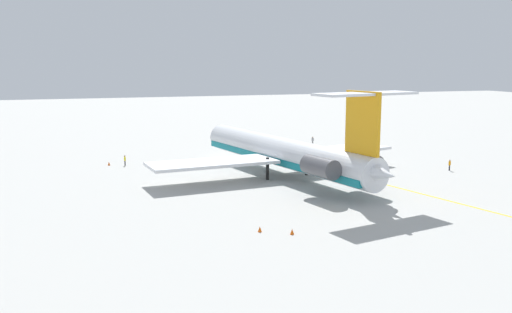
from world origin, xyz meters
The scene contains 10 objects.
ground centered at (0.00, 0.00, 0.00)m, with size 380.58×380.58×0.00m, color #ADADA8.
main_jetliner centered at (-0.03, 10.24, 3.50)m, with size 43.77×38.99×12.83m.
ground_crew_near_nose centered at (17.57, -9.07, 1.13)m, with size 0.29×0.43×1.79m.
ground_crew_near_tail centered at (-3.27, -14.67, 1.07)m, with size 0.43×0.27×1.68m.
ground_crew_portside centered at (16.52, 31.08, 1.05)m, with size 0.38×0.26×1.65m.
ground_crew_starboard centered at (26.82, -5.86, 1.11)m, with size 0.31×0.36×1.74m.
safety_cone_nose centered at (-24.92, 19.72, 0.28)m, with size 0.40×0.40×0.55m, color #EA590F.
safety_cone_wingtip centered at (17.60, 33.46, 0.28)m, with size 0.40×0.40×0.55m, color #EA590F.
safety_cone_tail centered at (-23.20, 22.36, 0.28)m, with size 0.40×0.40×0.55m, color #EA590F.
taxiway_centreline centered at (1.18, 1.88, 0.00)m, with size 72.57×0.36×0.01m, color gold.
Camera 1 is at (-72.00, 39.25, 16.08)m, focal length 39.24 mm.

